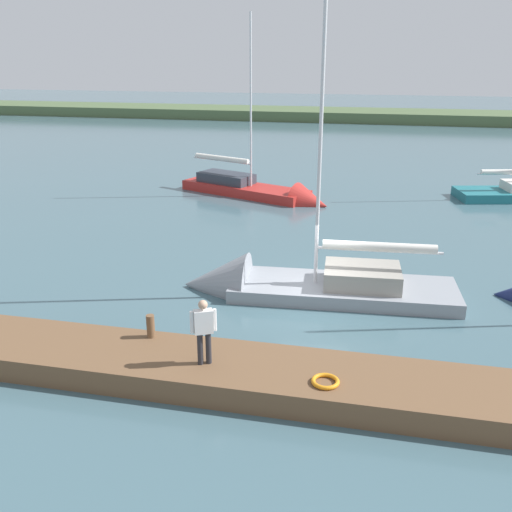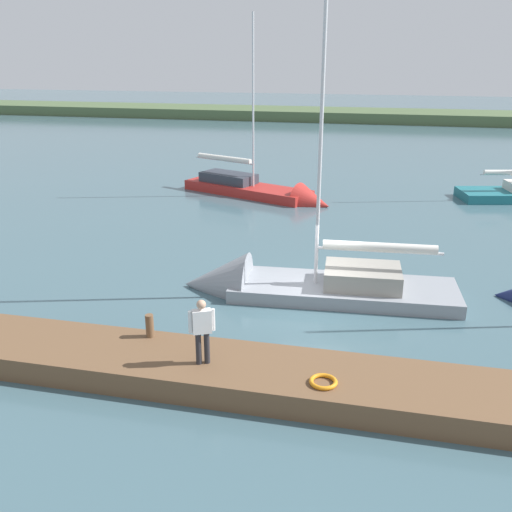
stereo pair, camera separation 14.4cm
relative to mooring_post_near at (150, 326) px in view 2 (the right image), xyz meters
The scene contains 8 objects.
ground_plane 6.12m from the mooring_post_near, 129.00° to the right, with size 200.00×200.00×0.00m, color #42606B.
far_shoreline 59.30m from the mooring_post_near, 93.68° to the right, with size 180.00×8.00×2.40m, color #4C603D.
dock_pier 3.94m from the mooring_post_near, 167.97° to the left, with size 25.37×2.32×0.63m, color brown.
mooring_post_near is the anchor object (origin of this frame).
life_ring_buoy 4.97m from the mooring_post_near, 165.13° to the left, with size 0.66×0.66×0.10m, color orange.
sailboat_far_right 5.93m from the mooring_post_near, 118.84° to the right, with size 9.46×3.07×10.64m.
sailboat_near_dock 18.49m from the mooring_post_near, 87.42° to the right, with size 9.40×5.40×10.82m.
person_on_dock 2.18m from the mooring_post_near, 150.86° to the left, with size 0.59×0.40×1.69m.
Camera 2 is at (-2.01, 17.38, 7.84)m, focal length 39.91 mm.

